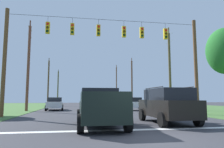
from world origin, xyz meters
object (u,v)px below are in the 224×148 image
pickup_truck (100,107)px  distant_car_oncoming (55,104)px  distant_car_crossing_white (131,104)px  utility_pole_distant_right (48,82)px  overhead_signal_span (108,56)px  utility_pole_far_left (28,65)px  utility_pole_near_left (116,84)px  utility_pole_far_right (132,82)px  suv_black (167,105)px  utility_pole_distant_left (58,87)px  utility_pole_mid_right (170,69)px

pickup_truck → distant_car_oncoming: pickup_truck is taller
distant_car_crossing_white → utility_pole_distant_right: size_ratio=0.47×
overhead_signal_span → utility_pole_far_left: 11.09m
distant_car_oncoming → utility_pole_near_left: bearing=67.8°
utility_pole_far_right → utility_pole_far_left: bearing=-132.3°
pickup_truck → utility_pole_near_left: utility_pole_near_left is taller
suv_black → utility_pole_far_right: size_ratio=0.48×
suv_black → utility_pole_distant_right: bearing=109.7°
utility_pole_distant_right → utility_pole_distant_left: 17.56m
pickup_truck → utility_pole_far_right: bearing=72.6°
utility_pole_near_left → utility_pole_far_left: size_ratio=1.08×
overhead_signal_span → utility_pole_mid_right: 11.75m
utility_pole_far_right → utility_pole_mid_right: bearing=-89.9°
overhead_signal_span → utility_pole_mid_right: utility_pole_mid_right is taller
pickup_truck → utility_pole_distant_left: size_ratio=0.58×
overhead_signal_span → utility_pole_far_right: utility_pole_far_right is taller
suv_black → utility_pole_distant_left: 49.13m
utility_pole_far_left → utility_pole_distant_right: (-0.09, 17.24, -0.51)m
pickup_truck → distant_car_crossing_white: pickup_truck is taller
distant_car_oncoming → utility_pole_near_left: 37.01m
utility_pole_far_left → utility_pole_distant_right: size_ratio=1.12×
overhead_signal_span → utility_pole_mid_right: (8.97, 7.59, 0.21)m
suv_black → utility_pole_distant_left: (-10.59, 47.85, 3.46)m
pickup_truck → utility_pole_distant_left: 49.27m
distant_car_crossing_white → utility_pole_distant_right: 21.63m
suv_black → utility_pole_near_left: size_ratio=0.43×
overhead_signal_span → suv_black: size_ratio=3.38×
distant_car_crossing_white → utility_pole_far_right: (5.07, 18.99, 4.05)m
utility_pole_far_left → utility_pole_mid_right: bearing=-0.3°
utility_pole_far_left → utility_pole_distant_left: bearing=89.8°
utility_pole_distant_right → utility_pole_far_right: bearing=4.6°
pickup_truck → utility_pole_near_left: 50.65m
distant_car_crossing_white → utility_pole_distant_right: utility_pole_distant_right is taller
utility_pole_far_left → utility_pole_far_right: bearing=47.7°
utility_pole_mid_right → utility_pole_far_left: 16.97m
overhead_signal_span → distant_car_crossing_white: (3.86, 7.30, -4.14)m
distant_car_crossing_white → utility_pole_far_left: utility_pole_far_left is taller
distant_car_crossing_white → utility_pole_mid_right: bearing=3.2°
utility_pole_near_left → utility_pole_far_left: bearing=-115.2°
suv_black → utility_pole_far_left: 17.38m
overhead_signal_span → utility_pole_distant_right: 26.20m
overhead_signal_span → utility_pole_near_left: 44.11m
distant_car_crossing_white → utility_pole_near_left: (4.85, 35.94, 4.67)m
utility_pole_mid_right → utility_pole_far_left: utility_pole_mid_right is taller
overhead_signal_span → utility_pole_mid_right: size_ratio=1.55×
utility_pole_distant_right → utility_pole_distant_left: utility_pole_distant_left is taller
utility_pole_mid_right → utility_pole_distant_left: bearing=115.7°
pickup_truck → utility_pole_far_left: 15.98m
overhead_signal_span → pickup_truck: 7.48m
pickup_truck → utility_pole_far_right: utility_pole_far_right is taller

